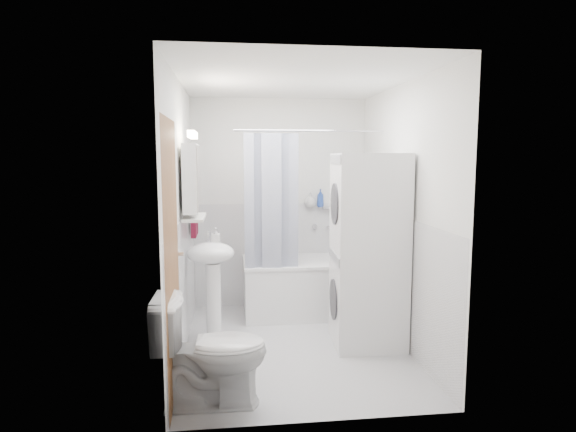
{
  "coord_description": "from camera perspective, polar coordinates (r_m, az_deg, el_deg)",
  "views": [
    {
      "loc": [
        -0.57,
        -4.24,
        1.73
      ],
      "look_at": [
        -0.04,
        0.15,
        1.19
      ],
      "focal_mm": 30.0,
      "sensor_mm": 36.0,
      "label": 1
    }
  ],
  "objects": [
    {
      "name": "curtain_rod",
      "position": [
        4.93,
        4.03,
        10.04
      ],
      "size": [
        1.77,
        0.02,
        0.02
      ],
      "primitive_type": "cylinder",
      "rotation": [
        0.0,
        1.57,
        0.0
      ],
      "color": "silver",
      "rests_on": "room_walls"
    },
    {
      "name": "floor",
      "position": [
        4.61,
        0.76,
        -15.11
      ],
      "size": [
        2.6,
        2.6,
        0.0
      ],
      "primitive_type": "plane",
      "color": "#B9B9BD",
      "rests_on": "ground"
    },
    {
      "name": "washer_dryer",
      "position": [
        4.48,
        9.43,
        -4.04
      ],
      "size": [
        0.67,
        0.66,
        1.77
      ],
      "rotation": [
        0.0,
        0.0,
        -0.05
      ],
      "color": "white",
      "rests_on": "ground"
    },
    {
      "name": "wainscot",
      "position": [
        4.7,
        0.29,
        -6.98
      ],
      "size": [
        1.98,
        2.58,
        2.58
      ],
      "color": "white",
      "rests_on": "ground"
    },
    {
      "name": "towel",
      "position": [
        5.01,
        -11.1,
        2.82
      ],
      "size": [
        0.07,
        0.37,
        0.89
      ],
      "color": "#580A1F",
      "rests_on": "room_walls"
    },
    {
      "name": "shower_curtain",
      "position": [
        4.88,
        -1.96,
        1.28
      ],
      "size": [
        0.55,
        0.02,
        1.45
      ],
      "color": "#141F46",
      "rests_on": "curtain_rod"
    },
    {
      "name": "soap_pump",
      "position": [
        4.56,
        -8.55,
        -3.02
      ],
      "size": [
        0.08,
        0.17,
        0.08
      ],
      "primitive_type": "imported",
      "color": "gray",
      "rests_on": "sink"
    },
    {
      "name": "shower_caddy",
      "position": [
        5.63,
        5.23,
        0.99
      ],
      "size": [
        0.22,
        0.06,
        0.02
      ],
      "primitive_type": "cube",
      "color": "silver",
      "rests_on": "room_walls"
    },
    {
      "name": "sink",
      "position": [
        4.57,
        -9.06,
        -6.15
      ],
      "size": [
        0.44,
        0.37,
        1.04
      ],
      "color": "white",
      "rests_on": "ground"
    },
    {
      "name": "shelf_cup",
      "position": [
        4.49,
        -10.93,
        0.83
      ],
      "size": [
        0.1,
        0.09,
        0.1
      ],
      "primitive_type": "imported",
      "color": "gray",
      "rests_on": "shelf"
    },
    {
      "name": "shampoo_b",
      "position": [
        5.6,
        3.85,
        1.49
      ],
      "size": [
        0.08,
        0.21,
        0.08
      ],
      "primitive_type": "imported",
      "color": "#2848A0",
      "rests_on": "shower_caddy"
    },
    {
      "name": "room_walls",
      "position": [
        4.28,
        0.79,
        3.66
      ],
      "size": [
        2.6,
        2.6,
        2.6
      ],
      "color": "white",
      "rests_on": "ground"
    },
    {
      "name": "toilet",
      "position": [
        3.53,
        -9.11,
        -15.56
      ],
      "size": [
        0.8,
        0.46,
        0.77
      ],
      "primitive_type": "imported",
      "rotation": [
        0.0,
        0.0,
        1.55
      ],
      "color": "white",
      "rests_on": "ground"
    },
    {
      "name": "door",
      "position": [
        3.78,
        -12.55,
        -4.4
      ],
      "size": [
        0.05,
        2.0,
        2.0
      ],
      "color": "brown",
      "rests_on": "ground"
    },
    {
      "name": "shampoo_a",
      "position": [
        5.58,
        2.64,
        1.73
      ],
      "size": [
        0.13,
        0.17,
        0.13
      ],
      "primitive_type": "imported",
      "color": "gray",
      "rests_on": "shower_caddy"
    },
    {
      "name": "medicine_cabinet",
      "position": [
        4.35,
        -11.32,
        4.62
      ],
      "size": [
        0.13,
        0.5,
        0.71
      ],
      "color": "white",
      "rests_on": "room_walls"
    },
    {
      "name": "shelf",
      "position": [
        4.38,
        -11.01,
        -0.16
      ],
      "size": [
        0.18,
        0.54,
        0.02
      ],
      "primitive_type": "cube",
      "color": "silver",
      "rests_on": "room_walls"
    },
    {
      "name": "bathtub",
      "position": [
        5.42,
        3.24,
        -7.99
      ],
      "size": [
        1.59,
        0.75,
        0.61
      ],
      "color": "white",
      "rests_on": "ground"
    },
    {
      "name": "tub_spout",
      "position": [
        5.66,
        4.68,
        -1.25
      ],
      "size": [
        0.04,
        0.12,
        0.04
      ],
      "primitive_type": "cylinder",
      "rotation": [
        1.57,
        0.0,
        0.0
      ],
      "color": "silver",
      "rests_on": "room_walls"
    },
    {
      "name": "shelf_bottle",
      "position": [
        4.23,
        -11.17,
        0.23
      ],
      "size": [
        0.07,
        0.18,
        0.07
      ],
      "primitive_type": "imported",
      "color": "gray",
      "rests_on": "shelf"
    }
  ]
}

